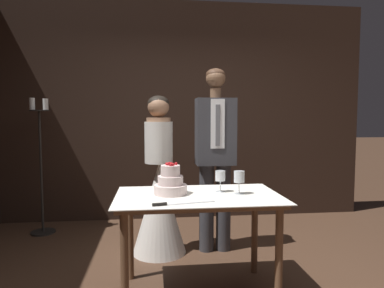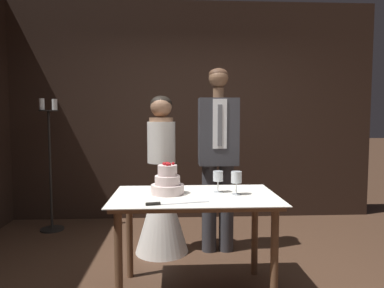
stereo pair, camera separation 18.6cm
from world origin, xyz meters
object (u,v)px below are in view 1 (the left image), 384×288
(groom, at_px, (215,152))
(tiered_cake, at_px, (170,183))
(candle_stand, at_px, (41,171))
(bride, at_px, (159,195))
(wine_glass_near, at_px, (239,178))
(wine_glass_middle, at_px, (220,177))
(cake_knife, at_px, (172,204))
(cake_table, at_px, (198,208))

(groom, bearing_deg, tiered_cake, -122.15)
(tiered_cake, relative_size, candle_stand, 0.16)
(bride, distance_m, candle_stand, 1.57)
(wine_glass_near, relative_size, wine_glass_middle, 1.06)
(groom, bearing_deg, wine_glass_near, -87.68)
(cake_knife, bearing_deg, wine_glass_middle, 30.98)
(wine_glass_near, bearing_deg, candle_stand, 141.15)
(cake_table, relative_size, tiered_cake, 4.93)
(wine_glass_middle, height_order, candle_stand, candle_stand)
(cake_table, xyz_separation_m, candle_stand, (-1.66, 1.59, 0.07))
(wine_glass_middle, xyz_separation_m, bride, (-0.48, 0.75, -0.31))
(cake_knife, distance_m, wine_glass_middle, 0.56)
(cake_table, relative_size, candle_stand, 0.79)
(groom, bearing_deg, candle_stand, 158.93)
(tiered_cake, bearing_deg, wine_glass_near, -5.59)
(wine_glass_near, height_order, candle_stand, candle_stand)
(bride, xyz_separation_m, groom, (0.57, -0.00, 0.44))
(tiered_cake, relative_size, bride, 0.16)
(wine_glass_middle, bearing_deg, cake_table, -155.18)
(wine_glass_middle, bearing_deg, groom, 82.68)
(wine_glass_near, xyz_separation_m, bride, (-0.61, 0.84, -0.31))
(bride, height_order, candle_stand, candle_stand)
(wine_glass_near, bearing_deg, bride, 125.73)
(tiered_cake, height_order, bride, bride)
(groom, bearing_deg, wine_glass_middle, -97.32)
(wine_glass_near, xyz_separation_m, groom, (-0.03, 0.84, 0.12))
(tiered_cake, height_order, candle_stand, candle_stand)
(wine_glass_near, bearing_deg, groom, 92.32)
(tiered_cake, distance_m, groom, 0.95)
(wine_glass_middle, bearing_deg, wine_glass_near, -34.80)
(wine_glass_middle, distance_m, groom, 0.77)
(cake_knife, xyz_separation_m, wine_glass_middle, (0.41, 0.37, 0.11))
(wine_glass_middle, relative_size, bride, 0.11)
(cake_knife, bearing_deg, cake_table, 41.07)
(wine_glass_middle, bearing_deg, tiered_cake, -174.45)
(wine_glass_near, distance_m, groom, 0.85)
(cake_knife, relative_size, wine_glass_middle, 2.60)
(wine_glass_middle, bearing_deg, candle_stand, 140.88)
(cake_knife, relative_size, wine_glass_near, 2.46)
(cake_knife, bearing_deg, tiered_cake, 77.80)
(cake_knife, bearing_deg, candle_stand, 116.47)
(tiered_cake, distance_m, wine_glass_middle, 0.40)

